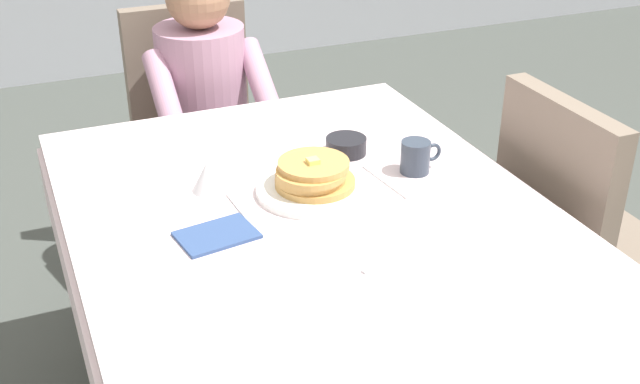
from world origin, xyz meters
The scene contains 13 objects.
dining_table_main centered at (0.00, 0.00, 0.65)m, with size 1.12×1.52×0.74m.
chair_diner centered at (0.01, 1.17, 0.53)m, with size 0.44×0.45×0.93m.
diner_person centered at (0.01, 1.01, 0.67)m, with size 0.40×0.43×1.12m.
chair_right_side centered at (0.77, 0.00, 0.53)m, with size 0.45×0.44×0.93m.
plate_breakfast centered at (0.04, 0.13, 0.75)m, with size 0.28×0.28×0.02m, color white.
breakfast_stack centered at (0.04, 0.13, 0.79)m, with size 0.20×0.20×0.08m.
cup_coffee centered at (0.33, 0.13, 0.78)m, with size 0.11×0.08×0.08m.
bowl_butter centered at (0.21, 0.30, 0.76)m, with size 0.11×0.11×0.04m, color black.
syrup_pitcher centered at (-0.20, 0.24, 0.78)m, with size 0.08×0.08×0.07m.
fork_left_of_plate centered at (-0.15, 0.11, 0.74)m, with size 0.18×0.01×0.01m, color silver.
knife_right_of_plate centered at (0.23, 0.11, 0.74)m, with size 0.20×0.01×0.01m, color silver.
spoon_near_edge centered at (0.07, -0.22, 0.74)m, with size 0.15×0.01×0.01m, color silver.
napkin_folded centered at (-0.24, 0.02, 0.74)m, with size 0.17×0.12×0.01m, color #334C7F.
Camera 1 is at (-0.61, -1.47, 1.66)m, focal length 44.89 mm.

